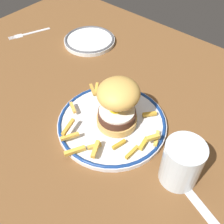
{
  "coord_description": "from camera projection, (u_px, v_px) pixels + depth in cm",
  "views": [
    {
      "loc": [
        29.6,
        -30.96,
        49.39
      ],
      "look_at": [
        2.38,
        0.81,
        4.6
      ],
      "focal_mm": 43.25,
      "sensor_mm": 36.0,
      "label": 1
    }
  ],
  "objects": [
    {
      "name": "ground_plane",
      "position": [
        103.0,
        127.0,
        0.67
      ],
      "size": [
        126.01,
        97.34,
        4.0
      ],
      "primitive_type": "cube",
      "color": "brown"
    },
    {
      "name": "dinner_plate",
      "position": [
        112.0,
        123.0,
        0.64
      ],
      "size": [
        25.89,
        25.89,
        1.6
      ],
      "color": "silver",
      "rests_on": "ground_plane"
    },
    {
      "name": "burger",
      "position": [
        118.0,
        103.0,
        0.59
      ],
      "size": [
        10.49,
        11.0,
        11.28
      ],
      "color": "tan",
      "rests_on": "dinner_plate"
    },
    {
      "name": "fries_pile",
      "position": [
        110.0,
        121.0,
        0.62
      ],
      "size": [
        24.81,
        24.5,
        2.71
      ],
      "color": "gold",
      "rests_on": "dinner_plate"
    },
    {
      "name": "water_glass",
      "position": [
        181.0,
        165.0,
        0.52
      ],
      "size": [
        7.74,
        7.74,
        10.1
      ],
      "color": "silver",
      "rests_on": "ground_plane"
    },
    {
      "name": "side_plate",
      "position": [
        90.0,
        40.0,
        0.89
      ],
      "size": [
        16.67,
        16.67,
        1.6
      ],
      "color": "silver",
      "rests_on": "ground_plane"
    },
    {
      "name": "fork",
      "position": [
        28.0,
        33.0,
        0.93
      ],
      "size": [
        6.57,
        13.9,
        0.36
      ],
      "color": "silver",
      "rests_on": "ground_plane"
    }
  ]
}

